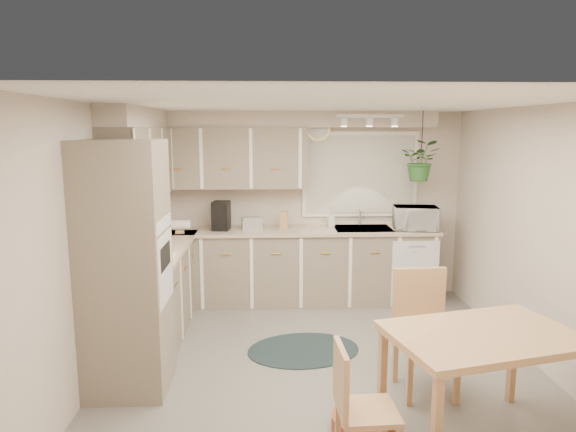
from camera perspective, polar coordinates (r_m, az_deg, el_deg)
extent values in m
plane|color=slate|center=(5.04, 3.79, -16.04)|extent=(4.20, 4.20, 0.00)
plane|color=white|center=(4.55, 4.13, 12.36)|extent=(4.20, 4.20, 0.00)
cube|color=beige|center=(6.71, 2.00, 1.23)|extent=(4.00, 0.04, 2.40)
cube|color=beige|center=(2.66, 8.99, -12.24)|extent=(4.00, 0.04, 2.40)
cube|color=beige|center=(4.86, -20.25, -2.64)|extent=(0.04, 4.20, 2.40)
cube|color=beige|center=(5.25, 26.20, -2.14)|extent=(0.04, 4.20, 2.40)
cube|color=gray|center=(5.79, -14.30, -8.08)|extent=(0.60, 1.85, 0.90)
cube|color=gray|center=(6.55, 0.41, -5.67)|extent=(3.60, 0.60, 0.90)
cube|color=tan|center=(5.66, -14.39, -3.54)|extent=(0.64, 1.89, 0.04)
cube|color=tan|center=(6.44, 0.42, -1.65)|extent=(3.64, 0.64, 0.04)
cube|color=gray|center=(4.45, -17.60, -5.57)|extent=(0.65, 0.65, 2.10)
cube|color=silver|center=(4.37, -13.53, -5.64)|extent=(0.02, 0.56, 0.58)
cube|color=gray|center=(5.68, -15.86, 5.68)|extent=(0.35, 2.00, 0.75)
cube|color=gray|center=(6.47, -6.77, 6.42)|extent=(2.00, 0.35, 0.75)
cube|color=beige|center=(5.68, -16.33, 10.46)|extent=(0.30, 2.00, 0.20)
cube|color=beige|center=(6.47, 0.36, 10.70)|extent=(3.60, 0.30, 0.20)
cube|color=silver|center=(5.11, -15.62, -4.74)|extent=(0.52, 0.58, 0.02)
cube|color=silver|center=(5.02, -16.08, 0.30)|extent=(0.40, 0.60, 0.14)
cube|color=silver|center=(6.72, 8.02, 4.59)|extent=(1.40, 0.02, 1.00)
cube|color=white|center=(6.73, 8.01, 4.60)|extent=(1.50, 0.02, 1.10)
cube|color=#A9ABB1|center=(6.55, 8.30, -1.73)|extent=(0.70, 0.48, 0.10)
cube|color=silver|center=(6.51, 13.93, -6.29)|extent=(0.58, 0.02, 0.83)
cube|color=silver|center=(6.18, 9.06, 10.91)|extent=(0.80, 0.04, 0.04)
cylinder|color=gold|center=(6.62, 3.39, 9.62)|extent=(0.30, 0.03, 0.30)
cube|color=tan|center=(4.03, 20.55, -17.28)|extent=(1.43, 1.12, 0.80)
cube|color=tan|center=(3.55, 8.84, -20.30)|extent=(0.41, 0.41, 0.84)
cube|color=tan|center=(4.49, 15.13, -12.61)|extent=(0.50, 0.50, 1.02)
ellipsoid|color=black|center=(5.30, 1.72, -14.64)|extent=(1.25, 1.02, 0.01)
cylinder|color=#B04723|center=(4.10, 8.38, -21.75)|extent=(0.56, 0.56, 0.11)
imported|color=silver|center=(6.57, 13.97, 0.05)|extent=(0.56, 0.36, 0.36)
imported|color=silver|center=(6.62, 4.78, -0.80)|extent=(0.12, 0.20, 0.09)
imported|color=#2A6026|center=(6.51, 14.55, 5.51)|extent=(0.61, 0.64, 0.39)
cube|color=black|center=(6.43, -7.43, 0.04)|extent=(0.23, 0.27, 0.36)
cube|color=#A9ABB1|center=(6.44, -4.01, -0.79)|extent=(0.27, 0.18, 0.15)
cube|color=tan|center=(6.47, -0.46, -0.44)|extent=(0.11, 0.11, 0.22)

